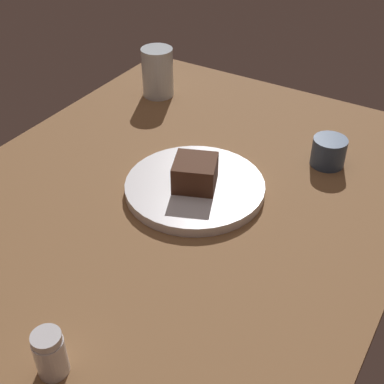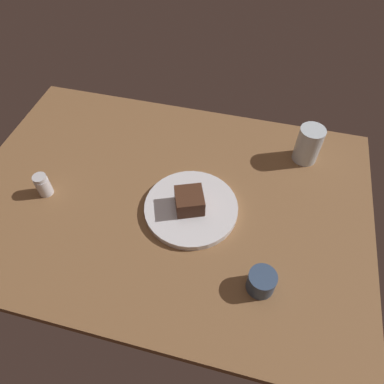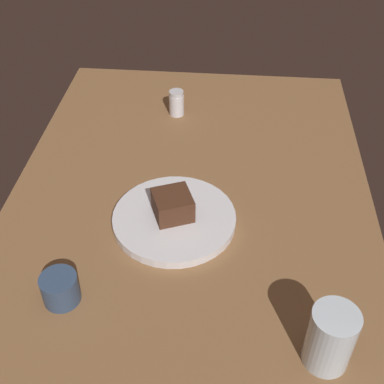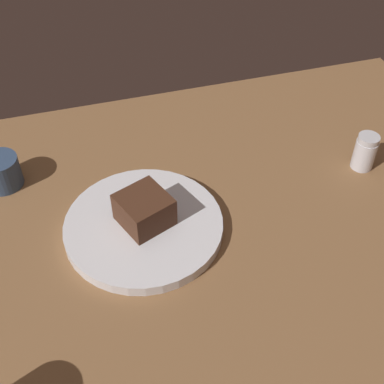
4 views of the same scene
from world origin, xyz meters
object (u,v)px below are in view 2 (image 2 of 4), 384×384
at_px(dessert_plate, 191,208).
at_px(chocolate_cake_slice, 189,201).
at_px(coffee_cup, 261,282).
at_px(salt_shaker, 43,185).
at_px(water_glass, 308,145).

bearing_deg(dessert_plate, chocolate_cake_slice, 37.69).
relative_size(dessert_plate, coffee_cup, 3.85).
distance_m(salt_shaker, water_glass, 0.82).
relative_size(chocolate_cake_slice, water_glass, 0.65).
relative_size(water_glass, coffee_cup, 1.74).
relative_size(dessert_plate, water_glass, 2.21).
distance_m(dessert_plate, coffee_cup, 0.29).
bearing_deg(coffee_cup, water_glass, -99.67).
xyz_separation_m(chocolate_cake_slice, coffee_cup, (-0.23, 0.18, -0.02)).
bearing_deg(water_glass, coffee_cup, 80.33).
height_order(salt_shaker, coffee_cup, salt_shaker).
bearing_deg(dessert_plate, coffee_cup, 140.31).
xyz_separation_m(chocolate_cake_slice, water_glass, (-0.31, -0.30, 0.01)).
height_order(chocolate_cake_slice, salt_shaker, chocolate_cake_slice).
height_order(salt_shaker, water_glass, water_glass).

